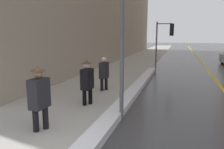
# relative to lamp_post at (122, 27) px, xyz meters

# --- Properties ---
(sidewalk_slab) EXTENTS (4.00, 80.00, 0.01)m
(sidewalk_slab) POSITION_rel_lamp_post_xyz_m (-2.39, 12.60, -2.72)
(sidewalk_slab) COLOR #9E9B93
(sidewalk_slab) RESTS_ON ground
(road_centre_stripe) EXTENTS (0.16, 80.00, 0.00)m
(road_centre_stripe) POSITION_rel_lamp_post_xyz_m (3.61, 12.60, -2.72)
(road_centre_stripe) COLOR gold
(road_centre_stripe) RESTS_ON ground
(snow_bank_curb) EXTENTS (0.50, 12.93, 0.22)m
(snow_bank_curb) POSITION_rel_lamp_post_xyz_m (-0.24, 3.12, -2.62)
(snow_bank_curb) COLOR silver
(snow_bank_curb) RESTS_ON ground
(lamp_post) EXTENTS (0.28, 0.28, 4.50)m
(lamp_post) POSITION_rel_lamp_post_xyz_m (0.00, 0.00, 0.00)
(lamp_post) COLOR #515156
(lamp_post) RESTS_ON ground
(traffic_light_near) EXTENTS (1.31, 0.36, 3.52)m
(traffic_light_near) POSITION_rel_lamp_post_xyz_m (0.54, 11.23, -0.18)
(traffic_light_near) COLOR #515156
(traffic_light_near) RESTS_ON ground
(pedestrian_trailing) EXTENTS (0.37, 0.56, 1.74)m
(pedestrian_trailing) POSITION_rel_lamp_post_xyz_m (-1.83, -1.40, -1.77)
(pedestrian_trailing) COLOR black
(pedestrian_trailing) RESTS_ON ground
(pedestrian_with_shoulder_bag) EXTENTS (0.35, 0.73, 1.65)m
(pedestrian_with_shoulder_bag) POSITION_rel_lamp_post_xyz_m (-1.52, 0.98, -1.83)
(pedestrian_with_shoulder_bag) COLOR black
(pedestrian_with_shoulder_bag) RESTS_ON ground
(pedestrian_nearside) EXTENTS (0.32, 0.52, 1.53)m
(pedestrian_nearside) POSITION_rel_lamp_post_xyz_m (-1.64, 3.14, -1.87)
(pedestrian_nearside) COLOR black
(pedestrian_nearside) RESTS_ON ground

